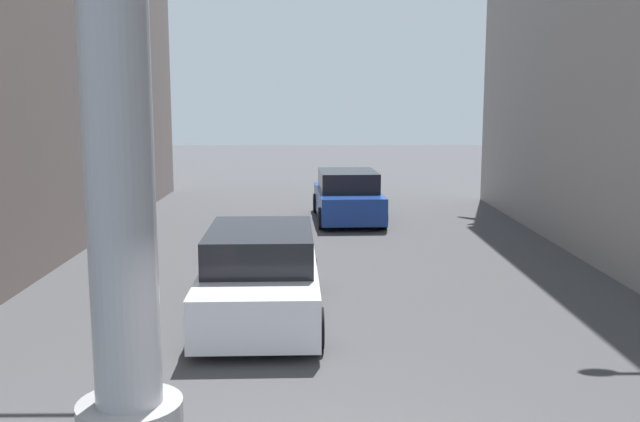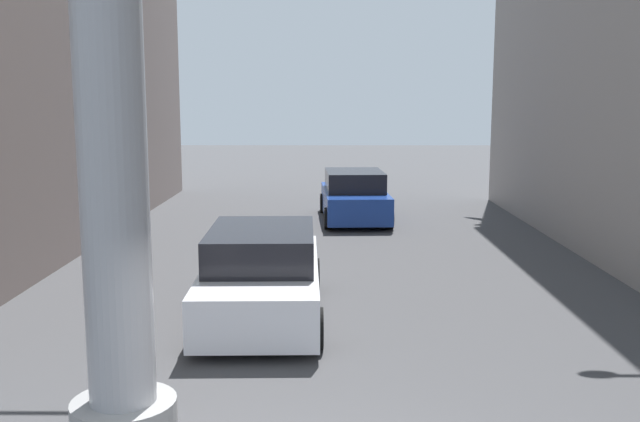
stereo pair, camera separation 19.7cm
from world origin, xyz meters
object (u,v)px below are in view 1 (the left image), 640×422
at_px(car_lead, 261,275).
at_px(car_far, 348,197).
at_px(palm_tree_mid_right, 619,51).
at_px(pedestrian_far_left, 117,200).
at_px(palm_tree_far_right, 512,43).

xyz_separation_m(car_lead, car_far, (2.02, 10.07, -0.00)).
height_order(car_far, palm_tree_mid_right, palm_tree_mid_right).
bearing_deg(car_lead, car_far, 78.66).
relative_size(palm_tree_mid_right, pedestrian_far_left, 4.72).
bearing_deg(car_far, palm_tree_far_right, 32.43).
xyz_separation_m(car_far, pedestrian_far_left, (-6.60, -2.34, 0.24)).
xyz_separation_m(car_lead, palm_tree_far_right, (8.05, 13.90, 5.02)).
relative_size(palm_tree_far_right, pedestrian_far_left, 5.55).
bearing_deg(palm_tree_far_right, car_far, -147.57).
bearing_deg(car_far, pedestrian_far_left, -160.45).
height_order(car_lead, pedestrian_far_left, pedestrian_far_left).
bearing_deg(palm_tree_far_right, palm_tree_mid_right, -89.24).
xyz_separation_m(car_far, palm_tree_far_right, (6.03, 3.83, 5.02)).
height_order(palm_tree_mid_right, pedestrian_far_left, palm_tree_mid_right).
bearing_deg(car_lead, palm_tree_mid_right, 31.60).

